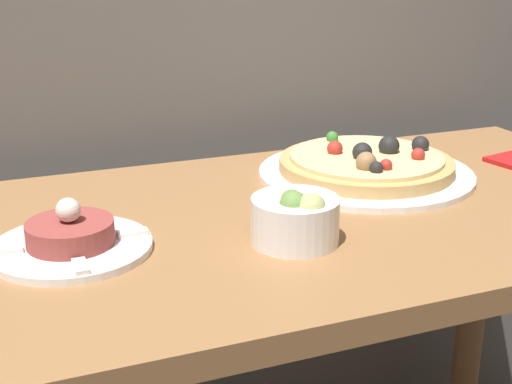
% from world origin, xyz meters
% --- Properties ---
extents(dining_table, '(1.40, 0.61, 0.80)m').
position_xyz_m(dining_table, '(0.00, 0.31, 0.67)').
color(dining_table, olive).
rests_on(dining_table, ground_plane).
extents(pizza_plate, '(0.36, 0.36, 0.07)m').
position_xyz_m(pizza_plate, '(0.27, 0.41, 0.82)').
color(pizza_plate, white).
rests_on(pizza_plate, dining_table).
extents(tartare_plate, '(0.20, 0.20, 0.07)m').
position_xyz_m(tartare_plate, '(-0.23, 0.28, 0.82)').
color(tartare_plate, white).
rests_on(tartare_plate, dining_table).
extents(small_bowl, '(0.11, 0.11, 0.08)m').
position_xyz_m(small_bowl, '(0.05, 0.20, 0.84)').
color(small_bowl, white).
rests_on(small_bowl, dining_table).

